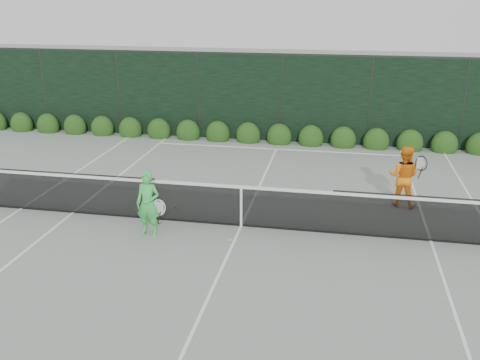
# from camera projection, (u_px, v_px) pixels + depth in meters

# --- Properties ---
(ground) EXTENTS (80.00, 80.00, 0.00)m
(ground) POSITION_uv_depth(u_px,v_px,m) (241.00, 226.00, 12.11)
(ground) COLOR gray
(ground) RESTS_ON ground
(tennis_net) EXTENTS (12.90, 0.10, 1.07)m
(tennis_net) POSITION_uv_depth(u_px,v_px,m) (240.00, 204.00, 11.94)
(tennis_net) COLOR #10321F
(tennis_net) RESTS_ON ground
(player_woman) EXTENTS (0.63, 0.39, 1.45)m
(player_woman) POSITION_uv_depth(u_px,v_px,m) (148.00, 204.00, 11.46)
(player_woman) COLOR #3CCD55
(player_woman) RESTS_ON ground
(player_man) EXTENTS (0.92, 0.77, 1.53)m
(player_man) POSITION_uv_depth(u_px,v_px,m) (404.00, 176.00, 13.02)
(player_man) COLOR orange
(player_man) RESTS_ON ground
(court_lines) EXTENTS (11.03, 23.83, 0.01)m
(court_lines) POSITION_uv_depth(u_px,v_px,m) (241.00, 226.00, 12.11)
(court_lines) COLOR white
(court_lines) RESTS_ON ground
(windscreen_fence) EXTENTS (32.00, 21.07, 3.06)m
(windscreen_fence) POSITION_uv_depth(u_px,v_px,m) (212.00, 209.00, 9.09)
(windscreen_fence) COLOR black
(windscreen_fence) RESTS_ON ground
(hedge_row) EXTENTS (31.66, 0.65, 0.94)m
(hedge_row) POSITION_uv_depth(u_px,v_px,m) (279.00, 137.00, 18.65)
(hedge_row) COLOR #14350E
(hedge_row) RESTS_ON ground
(tennis_balls) EXTENTS (1.87, 1.61, 0.07)m
(tennis_balls) POSITION_uv_depth(u_px,v_px,m) (187.00, 222.00, 12.22)
(tennis_balls) COLOR #C8E432
(tennis_balls) RESTS_ON ground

